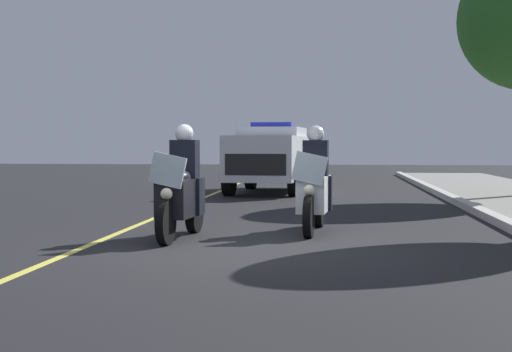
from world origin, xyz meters
TOP-DOWN VIEW (x-y plane):
  - ground_plane at (0.00, 0.00)m, footprint 80.00×80.00m
  - lane_stripe_center at (0.00, -2.15)m, footprint 48.00×0.12m
  - police_motorcycle_lead_left at (-0.88, -1.02)m, footprint 2.14×0.62m
  - police_motorcycle_lead_right at (-1.90, 0.94)m, footprint 2.14×0.62m
  - police_suv at (-11.47, -0.59)m, footprint 5.03×2.38m

SIDE VIEW (x-z plane):
  - ground_plane at x=0.00m, z-range 0.00..0.00m
  - lane_stripe_center at x=0.00m, z-range 0.00..0.01m
  - police_motorcycle_lead_left at x=-0.88m, z-range -0.16..1.56m
  - police_motorcycle_lead_right at x=-1.90m, z-range -0.16..1.56m
  - police_suv at x=-11.47m, z-range 0.04..2.09m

